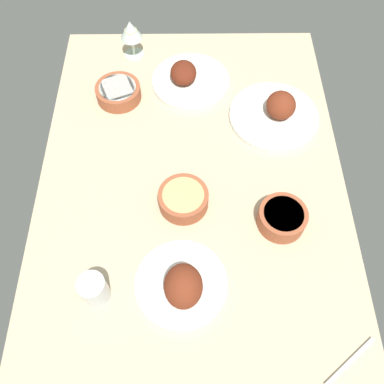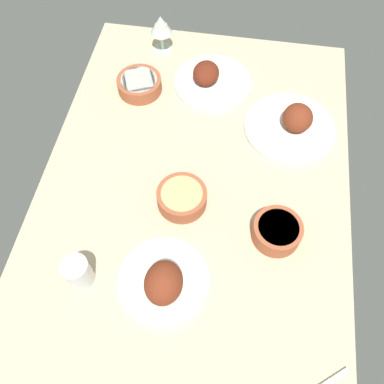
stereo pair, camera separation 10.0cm
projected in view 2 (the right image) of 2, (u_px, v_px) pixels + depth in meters
dining_table at (192, 199)px, 120.83cm from camera, size 140.00×90.00×4.00cm
plate_center_main at (210, 79)px, 139.74cm from camera, size 26.35×26.35×7.62cm
plate_far_side at (164, 282)px, 102.48cm from camera, size 23.68×23.68×10.73cm
plate_near_viewer at (292, 124)px, 129.36cm from camera, size 28.66×28.66×9.28cm
bowl_pasta at (182, 197)px, 115.52cm from camera, size 14.09×14.09×5.20cm
bowl_sauce at (277, 231)px, 110.03cm from camera, size 13.21×13.21×5.64cm
bowl_cream at (139, 84)px, 137.87cm from camera, size 14.76×14.76×4.77cm
wine_glass at (161, 27)px, 141.52cm from camera, size 7.60×7.60×14.00cm
water_tumbler at (78, 272)px, 102.69cm from camera, size 6.83×6.83×9.14cm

